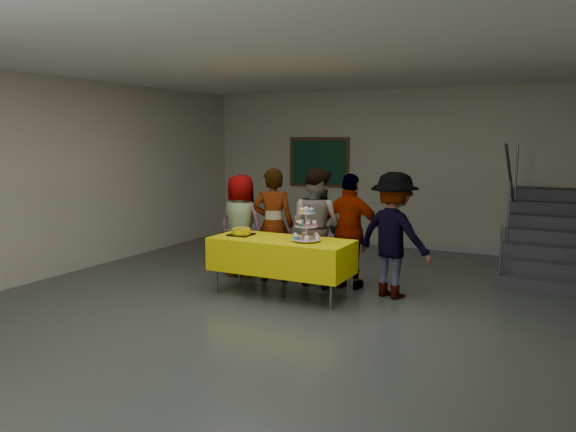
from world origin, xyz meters
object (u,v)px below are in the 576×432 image
Objects in this scene: noticeboard at (319,162)px; schoolchild_e at (394,235)px; staircase at (552,241)px; bear_cake at (241,231)px; schoolchild_a at (241,225)px; schoolchild_c at (316,227)px; bake_table at (281,255)px; schoolchild_d at (351,232)px; cupcake_stand at (306,228)px; schoolchild_b at (273,225)px.

schoolchild_e is at bearing -52.55° from noticeboard.
noticeboard is at bearing 169.23° from staircase.
bear_cake is 0.23× the size of schoolchild_a.
staircase is at bearing -127.59° from schoolchild_c.
bake_table is at bearing 0.00° from bear_cake.
schoolchild_c is 1.04× the size of schoolchild_d.
cupcake_stand is 0.29× the size of schoolchild_a.
schoolchild_e is (0.65, -0.13, 0.02)m from schoolchild_d.
schoolchild_a is (-1.45, 0.75, -0.17)m from cupcake_stand.
schoolchild_b is 1.80m from schoolchild_e.
bear_cake is 0.87m from schoolchild_a.
noticeboard is at bearing -60.28° from schoolchild_d.
cupcake_stand is at bearing 153.59° from schoolchild_a.
noticeboard is at bearing 107.32° from bake_table.
bake_table is at bearing 107.97° from schoolchild_b.
staircase is at bearing 40.25° from bear_cake.
noticeboard reaches higher than schoolchild_e.
bake_table is at bearing -134.65° from staircase.
schoolchild_e is at bearing 25.62° from bake_table.
bear_cake is (-0.99, 0.01, -0.11)m from cupcake_stand.
schoolchild_b is (-0.84, 0.65, -0.11)m from cupcake_stand.
schoolchild_c is at bearing 2.03° from schoolchild_d.
noticeboard is at bearing -34.83° from schoolchild_e.
schoolchild_d is (1.30, 0.77, -0.02)m from bear_cake.
bake_table is at bearing 47.45° from schoolchild_d.
schoolchild_c is (0.17, 0.74, 0.28)m from bake_table.
schoolchild_b is 4.43m from staircase.
bear_cake is at bearing 123.06° from schoolchild_a.
noticeboard is at bearing 111.98° from cupcake_stand.
staircase reaches higher than bear_cake.
staircase is (3.14, 3.18, -0.07)m from bake_table.
noticeboard is at bearing -53.45° from schoolchild_c.
bear_cake is at bearing 179.16° from cupcake_stand.
staircase is (3.61, 2.54, -0.35)m from schoolchild_b.
schoolchild_e is (2.41, -0.09, 0.05)m from schoolchild_a.
schoolchild_b is at bearing -76.90° from noticeboard.
schoolchild_a reaches higher than bake_table.
cupcake_stand is at bearing 52.01° from schoolchild_e.
bear_cake is at bearing 58.64° from schoolchild_b.
cupcake_stand is 0.27× the size of schoolchild_b.
staircase is at bearing 45.35° from bake_table.
bake_table is 1.50m from schoolchild_e.
schoolchild_d is at bearing -177.93° from schoolchild_a.
schoolchild_c is at bearing -140.63° from staircase.
schoolchild_c reaches higher than schoolchild_b.
bake_table is 4.22× the size of cupcake_stand.
noticeboard reaches higher than staircase.
noticeboard is (-4.39, 0.84, 1.11)m from staircase.
schoolchild_d is 3.46m from staircase.
schoolchild_c is 1.17m from schoolchild_e.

